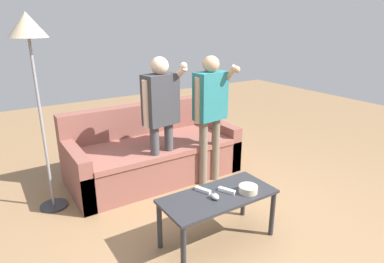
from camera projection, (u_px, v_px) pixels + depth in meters
The scene contains 10 objects.
ground_plane at pixel (231, 235), 3.05m from camera, with size 12.00×12.00×0.00m, color #93704C.
couch at pixel (152, 153), 4.15m from camera, with size 2.03×0.95×0.85m.
coffee_table at pixel (218, 202), 2.85m from camera, with size 1.00×0.45×0.46m.
snack_bowl at pixel (248, 189), 2.86m from camera, with size 0.16×0.16×0.06m, color beige.
game_remote_nunchuk at pixel (215, 196), 2.76m from camera, with size 0.06×0.09×0.05m.
floor_lamp at pixel (29, 41), 2.97m from camera, with size 0.34×0.34×1.94m.
player_center at pixel (161, 110), 3.57m from camera, with size 0.47×0.30×1.51m.
player_right at pixel (210, 106), 3.76m from camera, with size 0.47×0.34×1.50m.
game_remote_wand_near at pixel (227, 191), 2.87m from camera, with size 0.10×0.16×0.03m.
game_remote_wand_far at pixel (203, 190), 2.87m from camera, with size 0.09×0.15×0.03m.
Camera 1 is at (-1.70, -1.98, 1.87)m, focal length 31.18 mm.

